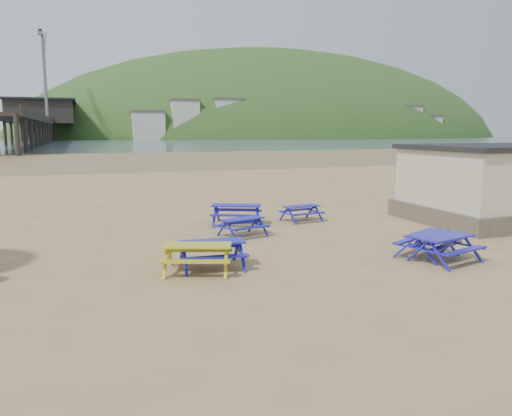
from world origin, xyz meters
name	(u,v)px	position (x,y,z in m)	size (l,w,h in m)	color
ground	(278,244)	(0.00, 0.00, 0.00)	(400.00, 400.00, 0.00)	tan
wet_sand	(126,158)	(0.00, 55.00, 0.00)	(400.00, 400.00, 0.00)	olive
sea	(96,141)	(0.00, 170.00, 0.01)	(400.00, 400.00, 0.00)	#41525D
picnic_table_blue_a	(243,227)	(-0.74, 1.53, 0.33)	(1.85, 1.64, 0.65)	#1A139F
picnic_table_blue_b	(237,215)	(-0.29, 3.71, 0.40)	(2.39, 2.20, 0.81)	#1A139F
picnic_table_blue_c	(301,213)	(2.48, 3.55, 0.33)	(1.74, 1.49, 0.65)	#1A139F
picnic_table_blue_d	(212,254)	(-2.82, -2.09, 0.38)	(1.90, 1.58, 0.75)	#1A139F
picnic_table_blue_e	(446,249)	(3.67, -3.73, 0.38)	(2.10, 1.85, 0.75)	#1A139F
picnic_table_blue_f	(427,245)	(3.56, -3.06, 0.36)	(2.16, 2.01, 0.72)	#1A139F
picnic_table_yellow	(197,258)	(-3.29, -2.38, 0.38)	(2.19, 1.98, 0.76)	gold
amenity_block	(503,183)	(10.50, 1.00, 1.57)	(7.40, 5.40, 3.15)	#665B4C
pier	(41,125)	(-17.99, 178.23, 5.46)	(24.00, 220.00, 39.29)	black
headland_town	(272,156)	(90.00, 229.68, -9.91)	(264.00, 144.00, 108.00)	#2D4C1E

